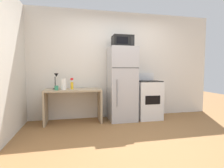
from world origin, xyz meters
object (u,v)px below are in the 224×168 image
refrigerator (122,84)px  desk (73,99)px  desk_lamp (56,78)px  paper_towel_roll (63,84)px  coffee_mug (56,88)px  spray_bottle (72,85)px  oven_range (147,99)px  microwave (122,41)px

refrigerator → desk: bearing=178.2°
desk → refrigerator: 1.16m
desk_lamp → paper_towel_roll: 0.26m
desk_lamp → coffee_mug: (0.02, -0.21, -0.19)m
desk → spray_bottle: size_ratio=4.95×
coffee_mug → oven_range: size_ratio=0.09×
coffee_mug → oven_range: bearing=3.1°
desk → desk_lamp: bearing=169.0°
oven_range → paper_towel_roll: bearing=-178.2°
refrigerator → oven_range: size_ratio=1.54×
refrigerator → oven_range: 0.75m
spray_bottle → paper_towel_roll: 0.19m
desk_lamp → refrigerator: size_ratio=0.21×
desk → microwave: size_ratio=2.68×
coffee_mug → paper_towel_roll: 0.17m
paper_towel_roll → oven_range: size_ratio=0.22×
desk → desk_lamp: 0.59m
coffee_mug → microwave: (1.46, 0.09, 1.03)m
coffee_mug → spray_bottle: (0.32, 0.12, 0.05)m
coffee_mug → microwave: size_ratio=0.21×
microwave → oven_range: 1.51m
desk_lamp → refrigerator: bearing=-4.1°
desk → paper_towel_roll: bearing=-156.2°
coffee_mug → spray_bottle: size_ratio=0.38×
desk → desk_lamp: size_ratio=3.49×
desk → refrigerator: bearing=-1.8°
desk → microwave: (1.12, -0.06, 1.30)m
desk_lamp → paper_towel_roll: (0.16, -0.16, -0.12)m
desk → desk_lamp: desk_lamp is taller
refrigerator → oven_range: (0.64, 0.01, -0.38)m
coffee_mug → oven_range: 2.14m
paper_towel_roll → refrigerator: refrigerator is taller
paper_towel_roll → refrigerator: size_ratio=0.14×
coffee_mug → oven_range: (2.11, 0.12, -0.33)m
desk_lamp → spray_bottle: (0.34, -0.10, -0.14)m
refrigerator → microwave: 0.98m
desk_lamp → oven_range: bearing=-2.7°
desk_lamp → oven_range: 2.20m
oven_range → refrigerator: bearing=-179.4°
desk → oven_range: 1.76m
paper_towel_roll → microwave: bearing=1.5°
coffee_mug → refrigerator: bearing=4.3°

